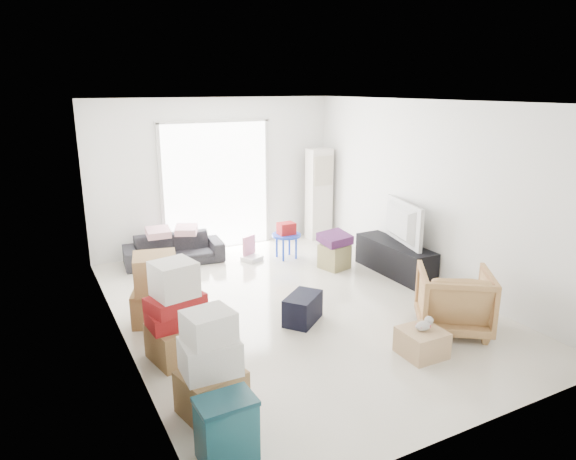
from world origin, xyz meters
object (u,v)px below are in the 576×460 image
at_px(kids_table, 286,233).
at_px(television, 396,238).
at_px(armchair, 454,297).
at_px(ottoman, 334,256).
at_px(tv_console, 395,258).
at_px(ac_tower, 319,194).
at_px(sofa, 174,245).
at_px(storage_bins, 227,429).
at_px(wood_crate, 422,343).

bearing_deg(kids_table, television, -51.29).
bearing_deg(armchair, ottoman, -52.77).
distance_m(tv_console, television, 0.33).
bearing_deg(ac_tower, sofa, -177.06).
xyz_separation_m(ac_tower, television, (0.05, -2.27, -0.30)).
height_order(ac_tower, sofa, ac_tower).
relative_size(sofa, armchair, 1.90).
bearing_deg(sofa, tv_console, -29.44).
height_order(tv_console, ottoman, tv_console).
distance_m(armchair, storage_bins, 3.37).
distance_m(armchair, wood_crate, 0.86).
bearing_deg(sofa, ac_tower, 9.01).
relative_size(armchair, ottoman, 2.13).
xyz_separation_m(television, kids_table, (-1.18, 1.47, -0.13)).
relative_size(ac_tower, kids_table, 2.77).
bearing_deg(storage_bins, television, 35.03).
bearing_deg(ottoman, ac_tower, 67.61).
xyz_separation_m(ac_tower, wood_crate, (-1.35, -4.47, -0.73)).
xyz_separation_m(ac_tower, tv_console, (0.05, -2.27, -0.62)).
distance_m(ottoman, wood_crate, 2.92).
distance_m(ac_tower, wood_crate, 4.72).
distance_m(television, armchair, 2.00).
relative_size(storage_bins, ottoman, 1.34).
bearing_deg(kids_table, ac_tower, 35.47).
distance_m(sofa, armchair, 4.64).
bearing_deg(ottoman, storage_bins, -133.26).
relative_size(storage_bins, kids_table, 0.85).
xyz_separation_m(sofa, kids_table, (1.80, -0.65, 0.13)).
xyz_separation_m(tv_console, storage_bins, (-3.90, -2.73, 0.02)).
bearing_deg(armchair, sofa, -24.42).
xyz_separation_m(tv_console, armchair, (-0.64, -1.89, 0.18)).
bearing_deg(ac_tower, ottoman, -112.39).
height_order(ac_tower, wood_crate, ac_tower).
relative_size(ac_tower, storage_bins, 3.26).
distance_m(television, storage_bins, 4.77).
relative_size(armchair, wood_crate, 1.90).
xyz_separation_m(ac_tower, sofa, (-2.92, -0.15, -0.56)).
relative_size(ottoman, kids_table, 0.63).
xyz_separation_m(sofa, storage_bins, (-0.93, -4.86, -0.05)).
distance_m(television, kids_table, 1.89).
xyz_separation_m(storage_bins, wood_crate, (2.50, 0.54, -0.12)).
distance_m(tv_console, sofa, 3.65).
height_order(tv_console, kids_table, kids_table).
xyz_separation_m(ac_tower, ottoman, (-0.67, -1.63, -0.68)).
distance_m(ac_tower, television, 2.29).
bearing_deg(tv_console, kids_table, 128.71).
height_order(sofa, kids_table, sofa).
distance_m(ac_tower, sofa, 2.98).
bearing_deg(sofa, kids_table, -13.91).
xyz_separation_m(armchair, wood_crate, (-0.76, -0.30, -0.28)).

